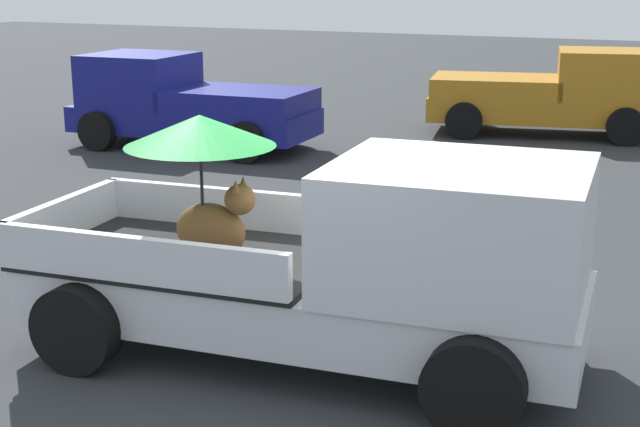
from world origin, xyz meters
name	(u,v)px	position (x,y,z in m)	size (l,w,h in m)	color
ground_plane	(303,355)	(0.00, 0.00, 0.00)	(80.00, 80.00, 0.00)	#2D3033
pickup_truck_main	(348,260)	(0.43, 0.03, 0.98)	(5.19, 2.60, 2.21)	black
pickup_truck_red	(184,103)	(-6.53, 8.18, 0.87)	(4.88, 2.35, 1.80)	black
pickup_truck_far	(555,94)	(-0.17, 12.61, 0.87)	(5.06, 2.91, 1.80)	black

